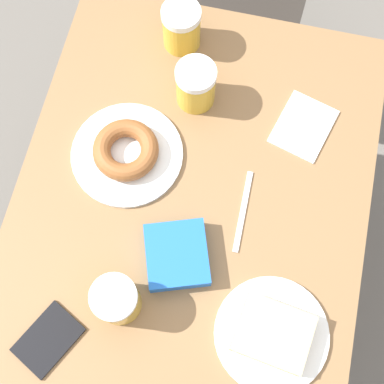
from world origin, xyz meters
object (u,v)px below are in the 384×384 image
(plate_with_cake, at_px, (272,334))
(plate_with_donut, at_px, (126,152))
(beer_mug_center, at_px, (196,85))
(blue_pouch, at_px, (178,255))
(fork, at_px, (243,211))
(beer_mug_left, at_px, (181,27))
(beer_mug_right, at_px, (117,300))
(passport_near_edge, at_px, (48,339))
(napkin_folded, at_px, (303,126))

(plate_with_cake, height_order, plate_with_donut, plate_with_donut)
(beer_mug_center, xyz_separation_m, blue_pouch, (0.05, -0.37, -0.04))
(plate_with_donut, height_order, fork, plate_with_donut)
(fork, relative_size, blue_pouch, 1.09)
(beer_mug_left, distance_m, fork, 0.45)
(plate_with_cake, relative_size, plate_with_donut, 0.93)
(plate_with_cake, relative_size, fork, 1.25)
(beer_mug_center, height_order, blue_pouch, beer_mug_center)
(fork, bearing_deg, plate_with_cake, -66.48)
(beer_mug_right, relative_size, blue_pouch, 0.67)
(plate_with_cake, distance_m, plate_with_donut, 0.49)
(beer_mug_left, relative_size, passport_near_edge, 0.74)
(beer_mug_left, xyz_separation_m, napkin_folded, (0.32, -0.16, -0.05))
(blue_pouch, bearing_deg, plate_with_cake, -26.97)
(napkin_folded, height_order, blue_pouch, blue_pouch)
(beer_mug_right, bearing_deg, blue_pouch, 51.85)
(beer_mug_left, height_order, blue_pouch, beer_mug_left)
(beer_mug_left, height_order, fork, beer_mug_left)
(beer_mug_right, distance_m, fork, 0.32)
(plate_with_donut, height_order, beer_mug_center, beer_mug_center)
(beer_mug_left, bearing_deg, fork, -59.84)
(beer_mug_center, bearing_deg, blue_pouch, -83.05)
(beer_mug_left, relative_size, beer_mug_right, 1.00)
(beer_mug_right, height_order, fork, beer_mug_right)
(beer_mug_center, relative_size, blue_pouch, 0.67)
(beer_mug_right, height_order, passport_near_edge, beer_mug_right)
(fork, relative_size, passport_near_edge, 1.20)
(beer_mug_right, xyz_separation_m, napkin_folded, (0.30, 0.47, -0.05))
(plate_with_donut, bearing_deg, passport_near_edge, -97.04)
(fork, xyz_separation_m, passport_near_edge, (-0.33, -0.34, 0.00))
(plate_with_donut, xyz_separation_m, beer_mug_center, (0.12, 0.17, 0.04))
(plate_with_cake, bearing_deg, napkin_folded, 91.02)
(plate_with_cake, height_order, fork, plate_with_cake)
(plate_with_donut, xyz_separation_m, beer_mug_right, (0.07, -0.32, 0.04))
(plate_with_cake, distance_m, blue_pouch, 0.24)
(plate_with_cake, xyz_separation_m, beer_mug_right, (-0.31, -0.01, 0.04))
(napkin_folded, relative_size, fork, 0.93)
(plate_with_cake, xyz_separation_m, plate_with_donut, (-0.38, 0.31, 0.00))
(plate_with_cake, height_order, blue_pouch, plate_with_cake)
(beer_mug_left, bearing_deg, beer_mug_right, -88.41)
(plate_with_donut, distance_m, fork, 0.28)
(beer_mug_center, height_order, beer_mug_right, same)
(beer_mug_center, bearing_deg, passport_near_edge, -105.93)
(beer_mug_center, bearing_deg, beer_mug_left, 114.83)
(plate_with_donut, relative_size, beer_mug_left, 2.19)
(napkin_folded, xyz_separation_m, fork, (-0.10, -0.23, -0.00))
(fork, bearing_deg, blue_pouch, -131.39)
(beer_mug_center, height_order, passport_near_edge, beer_mug_center)
(plate_with_cake, bearing_deg, fork, 113.52)
(beer_mug_left, distance_m, beer_mug_center, 0.15)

